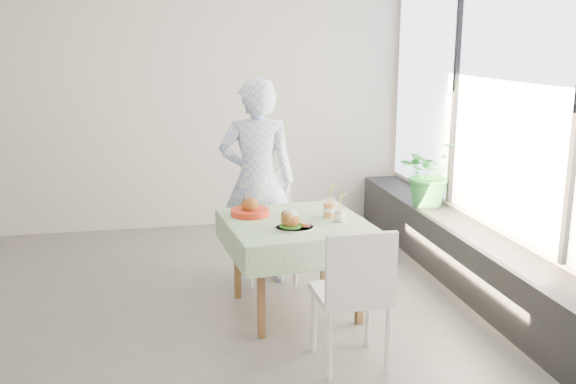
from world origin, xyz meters
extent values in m
plane|color=#5C5A57|center=(0.00, 0.00, 0.00)|extent=(6.00, 6.00, 0.00)
cube|color=beige|center=(0.00, 2.50, 1.40)|extent=(6.00, 0.02, 2.80)
cube|color=beige|center=(0.00, -2.50, 1.40)|extent=(6.00, 0.02, 2.80)
cube|color=beige|center=(3.00, 0.00, 1.40)|extent=(0.02, 5.00, 2.80)
cube|color=#D1E0F9|center=(2.97, 0.00, 1.65)|extent=(0.01, 4.80, 2.18)
cube|color=black|center=(2.80, 0.00, 0.25)|extent=(0.40, 4.80, 0.50)
cube|color=brown|center=(1.22, -0.06, 0.71)|extent=(0.98, 0.98, 0.04)
cube|color=white|center=(1.22, -0.06, 0.74)|extent=(1.14, 1.14, 0.01)
cube|color=white|center=(1.14, 0.65, 0.48)|extent=(0.46, 0.46, 0.04)
cube|color=white|center=(1.14, 0.85, 0.73)|extent=(0.45, 0.05, 0.45)
cube|color=white|center=(1.39, -0.95, 0.48)|extent=(0.46, 0.46, 0.04)
cube|color=white|center=(1.39, -1.15, 0.73)|extent=(0.45, 0.05, 0.45)
imported|color=#94B4ED|center=(1.04, 0.66, 0.90)|extent=(0.72, 0.54, 1.80)
cylinder|color=white|center=(1.16, -0.28, 0.75)|extent=(0.29, 0.29, 0.02)
cylinder|color=#1B4B12|center=(1.13, -0.28, 0.76)|extent=(0.16, 0.16, 0.02)
ellipsoid|color=#955924|center=(1.13, -0.28, 0.81)|extent=(0.14, 0.12, 0.11)
ellipsoid|color=white|center=(1.13, -0.28, 0.86)|extent=(0.10, 0.09, 0.07)
cylinder|color=#A21B0F|center=(1.25, -0.30, 0.77)|extent=(0.05, 0.05, 0.03)
cylinder|color=white|center=(1.50, -0.02, 0.81)|extent=(0.10, 0.10, 0.14)
cylinder|color=orange|center=(1.50, -0.02, 0.80)|extent=(0.09, 0.09, 0.11)
cylinder|color=white|center=(1.50, -0.02, 0.89)|extent=(0.11, 0.11, 0.01)
cylinder|color=yellow|center=(1.50, -0.02, 0.94)|extent=(0.01, 0.04, 0.20)
cylinder|color=white|center=(1.54, -0.15, 0.80)|extent=(0.08, 0.08, 0.12)
cylinder|color=beige|center=(1.54, -0.15, 0.79)|extent=(0.07, 0.07, 0.09)
cylinder|color=white|center=(1.54, -0.15, 0.86)|extent=(0.09, 0.09, 0.01)
cylinder|color=yellow|center=(1.54, -0.15, 0.91)|extent=(0.01, 0.03, 0.16)
cylinder|color=red|center=(0.90, 0.15, 0.77)|extent=(0.31, 0.31, 0.05)
cylinder|color=white|center=(0.90, 0.15, 0.78)|extent=(0.26, 0.26, 0.02)
ellipsoid|color=#955924|center=(0.90, 0.15, 0.83)|extent=(0.14, 0.13, 0.12)
imported|color=#2C8637|center=(2.79, 1.03, 0.82)|extent=(0.77, 0.74, 0.65)
camera|label=1|loc=(0.20, -4.68, 2.10)|focal=40.00mm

